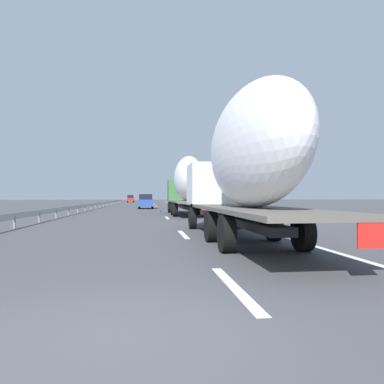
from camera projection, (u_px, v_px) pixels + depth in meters
The scene contains 24 objects.
ground_plane at pixel (144, 209), 43.67m from camera, with size 260.00×260.00×0.00m, color #424247.
lane_stripe_0 at pixel (234, 287), 6.20m from camera, with size 3.20×0.20×0.01m, color white.
lane_stripe_1 at pixel (183, 234), 14.75m from camera, with size 3.20×0.20×0.01m, color white.
lane_stripe_2 at pixel (167, 218), 26.31m from camera, with size 3.20×0.20×0.01m, color white.
lane_stripe_3 at pixel (161, 211), 38.15m from camera, with size 3.20×0.20×0.01m, color white.
lane_stripe_4 at pixel (161, 211), 38.62m from camera, with size 3.20×0.20×0.01m, color white.
lane_stripe_5 at pixel (156, 206), 59.01m from camera, with size 3.20×0.20×0.01m, color white.
lane_stripe_6 at pixel (156, 206), 56.97m from camera, with size 3.20×0.20×0.01m, color white.
lane_stripe_7 at pixel (154, 205), 67.62m from camera, with size 3.20×0.20×0.01m, color white.
lane_stripe_8 at pixel (154, 204), 73.94m from camera, with size 3.20×0.20×0.01m, color white.
lane_stripe_9 at pixel (153, 203), 89.50m from camera, with size 3.20×0.20×0.01m, color white.
edge_line_right at pixel (185, 208), 49.32m from camera, with size 110.00×0.20×0.01m, color white.
truck_lead at pixel (187, 183), 30.00m from camera, with size 12.66×2.55×4.71m.
truck_trailing at pixel (244, 161), 12.38m from camera, with size 13.88×2.55×4.96m.
car_blue_sedan at pixel (146, 201), 45.97m from camera, with size 4.37×1.85×1.83m.
car_white_van at pixel (144, 199), 76.18m from camera, with size 4.45×1.79×1.99m.
car_red_compact at pixel (131, 199), 96.99m from camera, with size 4.59×1.81×1.93m.
car_silver_hatch at pixel (145, 199), 89.16m from camera, with size 4.14×1.89×1.99m.
road_sign at pixel (198, 190), 45.23m from camera, with size 0.10×0.90×3.44m.
tree_0 at pixel (220, 181), 51.26m from camera, with size 2.87×2.87×5.54m.
tree_1 at pixel (222, 177), 59.25m from camera, with size 3.68×3.68×7.55m.
tree_2 at pixel (217, 184), 54.62m from camera, with size 3.02×3.02×5.26m.
tree_3 at pixel (256, 167), 34.62m from camera, with size 2.80×2.80×6.91m.
guardrail_median at pixel (96, 204), 45.91m from camera, with size 94.00×0.10×0.76m.
Camera 1 is at (-4.08, -0.32, 1.54)m, focal length 34.10 mm.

